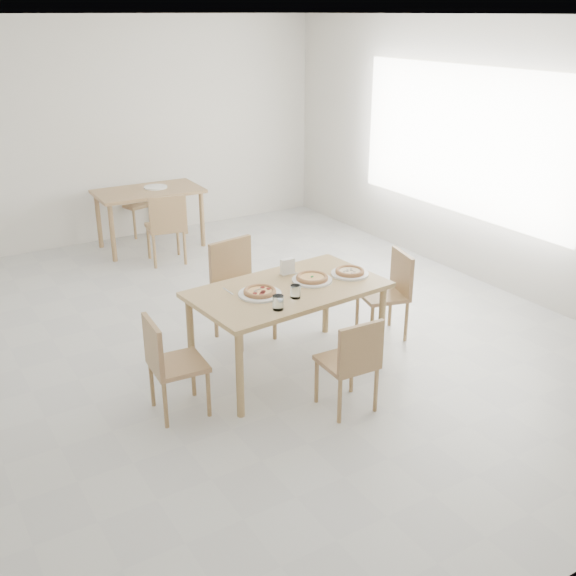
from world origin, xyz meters
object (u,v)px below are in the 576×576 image
chair_south (352,359)px  plate_pepperoni (260,294)px  pizza_mushroom (350,271)px  chair_back_n (132,198)px  plate_margherita (312,280)px  chair_back_s (166,224)px  chair_east (390,288)px  pizza_margherita (312,278)px  tumbler_a (278,303)px  chair_north (239,283)px  plate_mushroom (350,274)px  napkin_holder (287,267)px  second_table (149,197)px  pizza_pepperoni (260,291)px  chair_west (168,360)px  main_table (288,296)px  tumbler_b (295,292)px

chair_south → plate_pepperoni: 0.91m
pizza_mushroom → chair_back_n: size_ratio=0.34×
plate_margherita → chair_back_s: bearing=92.1°
chair_east → plate_margherita: bearing=-71.8°
chair_back_s → pizza_mushroom: bearing=109.0°
pizza_margherita → tumbler_a: tumbler_a is taller
chair_north → chair_south: bearing=-95.2°
plate_mushroom → tumbler_a: tumbler_a is taller
pizza_margherita → chair_back_s: size_ratio=0.38×
plate_mushroom → napkin_holder: bearing=148.7°
chair_north → second_table: (0.24, 2.87, 0.12)m
plate_margherita → chair_south: bearing=-102.5°
plate_margherita → pizza_pepperoni: 0.52m
pizza_margherita → chair_back_s: bearing=92.1°
chair_south → chair_back_n: (0.16, 5.17, 0.03)m
pizza_margherita → chair_west: bearing=-174.5°
plate_pepperoni → pizza_mushroom: (0.87, -0.02, 0.02)m
plate_mushroom → napkin_holder: 0.53m
plate_margherita → plate_mushroom: size_ratio=1.05×
pizza_pepperoni → tumbler_a: (-0.02, -0.31, 0.02)m
chair_south → chair_west: chair_west is taller
chair_north → pizza_pepperoni: size_ratio=2.80×
pizza_margherita → chair_back_n: 4.36m
chair_east → plate_mushroom: size_ratio=2.53×
chair_west → chair_back_n: chair_back_n is taller
tumbler_a → chair_back_n: size_ratio=0.14×
chair_back_n → chair_back_s: bearing=-110.0°
chair_east → second_table: (-0.95, 3.59, 0.18)m
chair_west → main_table: bearing=-79.5°
chair_east → plate_margherita: size_ratio=2.42×
chair_south → second_table: 4.47m
pizza_mushroom → second_table: pizza_mushroom is taller
pizza_pepperoni → tumbler_b: bearing=-42.9°
chair_north → pizza_mushroom: size_ratio=3.23×
main_table → plate_mushroom: 0.60m
chair_east → chair_south: bearing=-36.5°
plate_mushroom → second_table: size_ratio=0.24×
tumbler_a → main_table: bearing=48.5°
second_table → chair_west: bearing=-107.3°
chair_south → napkin_holder: 1.12m
pizza_margherita → napkin_holder: (-0.10, 0.23, 0.04)m
pizza_mushroom → napkin_holder: napkin_holder is taller
pizza_pepperoni → tumbler_a: tumbler_a is taller
plate_pepperoni → napkin_holder: 0.49m
tumbler_a → pizza_pepperoni: bearing=86.5°
chair_west → napkin_holder: (1.25, 0.36, 0.36)m
plate_mushroom → pizza_margherita: 0.36m
main_table → pizza_margherita: (0.24, 0.01, 0.11)m
pizza_mushroom → chair_back_s: bearing=98.7°
main_table → chair_east: 1.17m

